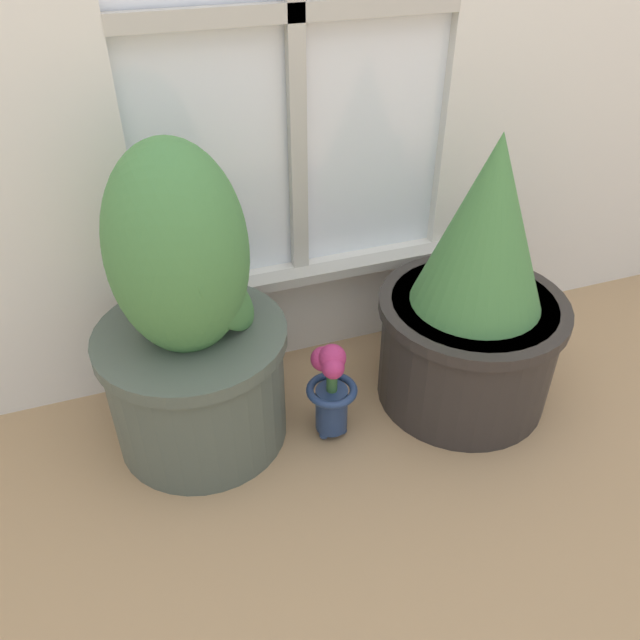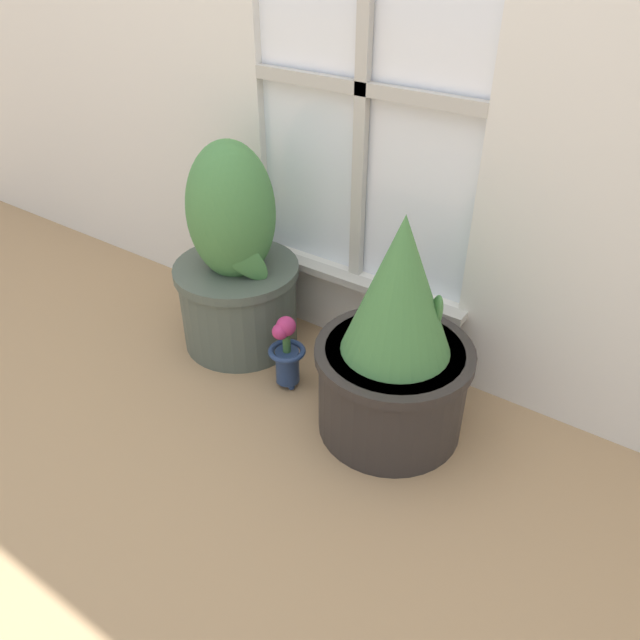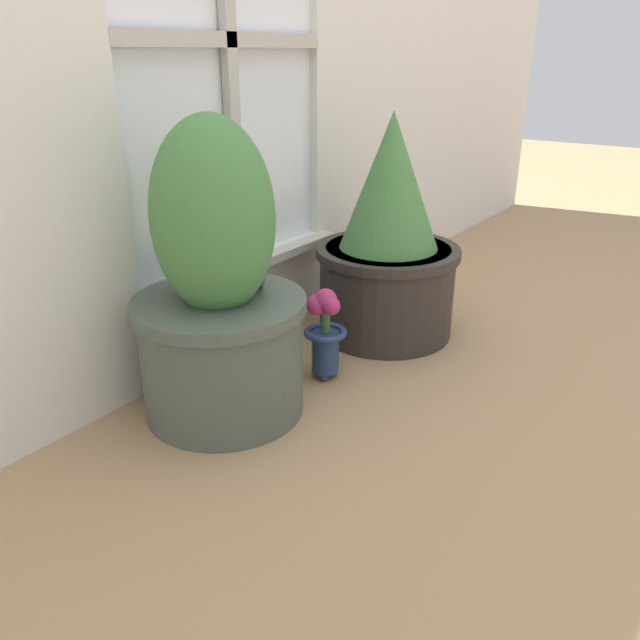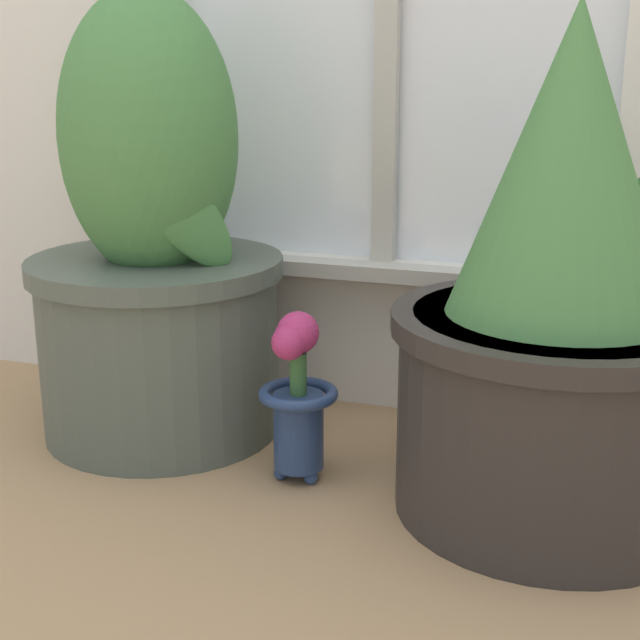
# 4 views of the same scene
# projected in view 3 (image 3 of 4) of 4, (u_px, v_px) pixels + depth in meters

# --- Properties ---
(ground_plane) EXTENTS (10.00, 10.00, 0.00)m
(ground_plane) POSITION_uv_depth(u_px,v_px,m) (392.00, 391.00, 1.56)
(ground_plane) COLOR tan
(potted_plant_left) EXTENTS (0.39, 0.39, 0.67)m
(potted_plant_left) POSITION_uv_depth(u_px,v_px,m) (219.00, 299.00, 1.37)
(potted_plant_left) COLOR #4C564C
(potted_plant_left) RESTS_ON ground_plane
(potted_plant_right) EXTENTS (0.41, 0.41, 0.64)m
(potted_plant_right) POSITION_uv_depth(u_px,v_px,m) (388.00, 247.00, 1.78)
(potted_plant_right) COLOR #2D2826
(potted_plant_right) RESTS_ON ground_plane
(flower_vase) EXTENTS (0.11, 0.11, 0.24)m
(flower_vase) POSITION_uv_depth(u_px,v_px,m) (325.00, 331.00, 1.57)
(flower_vase) COLOR navy
(flower_vase) RESTS_ON ground_plane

